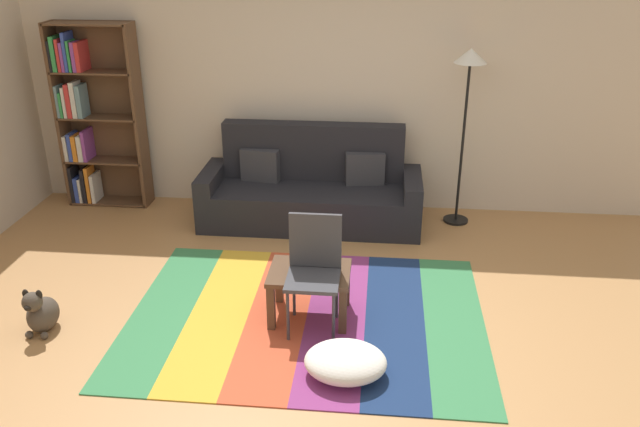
# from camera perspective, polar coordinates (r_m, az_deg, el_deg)

# --- Properties ---
(ground_plane) EXTENTS (14.00, 14.00, 0.00)m
(ground_plane) POSITION_cam_1_polar(r_m,az_deg,el_deg) (5.12, -0.60, -10.11)
(ground_plane) COLOR #B27F4C
(back_wall) EXTENTS (6.80, 0.10, 2.70)m
(back_wall) POSITION_cam_1_polar(r_m,az_deg,el_deg) (6.95, 1.66, 11.31)
(back_wall) COLOR beige
(back_wall) RESTS_ON ground_plane
(rug) EXTENTS (2.81, 2.16, 0.01)m
(rug) POSITION_cam_1_polar(r_m,az_deg,el_deg) (5.25, -1.19, -9.10)
(rug) COLOR #387F4C
(rug) RESTS_ON ground_plane
(couch) EXTENTS (2.26, 0.80, 1.00)m
(couch) POSITION_cam_1_polar(r_m,az_deg,el_deg) (6.77, -0.77, 1.98)
(couch) COLOR black
(couch) RESTS_ON ground_plane
(bookshelf) EXTENTS (0.90, 0.28, 1.98)m
(bookshelf) POSITION_cam_1_polar(r_m,az_deg,el_deg) (7.48, -19.52, 7.94)
(bookshelf) COLOR brown
(bookshelf) RESTS_ON ground_plane
(coffee_table) EXTENTS (0.63, 0.48, 0.41)m
(coffee_table) POSITION_cam_1_polar(r_m,az_deg,el_deg) (5.09, -0.92, -5.89)
(coffee_table) COLOR #513826
(coffee_table) RESTS_ON rug
(pouf) EXTENTS (0.57, 0.48, 0.21)m
(pouf) POSITION_cam_1_polar(r_m,az_deg,el_deg) (4.59, 2.25, -12.89)
(pouf) COLOR white
(pouf) RESTS_ON rug
(dog) EXTENTS (0.22, 0.35, 0.40)m
(dog) POSITION_cam_1_polar(r_m,az_deg,el_deg) (5.45, -23.30, -7.99)
(dog) COLOR #473D33
(dog) RESTS_ON ground_plane
(standing_lamp) EXTENTS (0.32, 0.32, 1.81)m
(standing_lamp) POSITION_cam_1_polar(r_m,az_deg,el_deg) (6.57, 12.92, 11.40)
(standing_lamp) COLOR black
(standing_lamp) RESTS_ON ground_plane
(tv_remote) EXTENTS (0.12, 0.15, 0.02)m
(tv_remote) POSITION_cam_1_polar(r_m,az_deg,el_deg) (5.04, -0.74, -4.97)
(tv_remote) COLOR black
(tv_remote) RESTS_ON coffee_table
(folding_chair) EXTENTS (0.40, 0.40, 0.90)m
(folding_chair) POSITION_cam_1_polar(r_m,az_deg,el_deg) (4.91, -0.52, -4.37)
(folding_chair) COLOR #38383D
(folding_chair) RESTS_ON ground_plane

